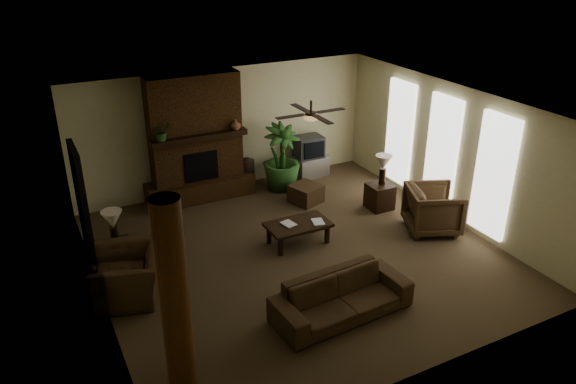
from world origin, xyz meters
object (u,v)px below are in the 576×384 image
sofa (342,291)px  coffee_table (298,226)px  ottoman (306,194)px  floor_vase (247,171)px  tv_stand (310,166)px  floor_plant (281,171)px  log_column (175,304)px  armchair_left (127,268)px  side_table_left (119,257)px  lamp_left (113,222)px  side_table_right (380,196)px  lamp_right (383,164)px  armchair_right (433,207)px

sofa → coffee_table: size_ratio=1.83×
coffee_table → ottoman: bearing=56.3°
floor_vase → tv_stand: bearing=0.0°
tv_stand → floor_plant: floor_plant is taller
log_column → armchair_left: size_ratio=2.32×
side_table_left → lamp_left: bearing=-111.6°
armchair_left → lamp_left: (-0.01, 0.79, 0.47)m
sofa → log_column: bearing=-173.3°
log_column → side_table_right: (5.43, 3.28, -1.12)m
floor_vase → lamp_left: 4.16m
log_column → floor_plant: (3.99, 5.17, -0.96)m
ottoman → side_table_left: bearing=-167.6°
log_column → side_table_left: bearing=92.0°
coffee_table → floor_vase: (0.16, 2.81, 0.06)m
floor_plant → side_table_left: (-4.11, -1.84, -0.16)m
armchair_left → tv_stand: armchair_left is taller
armchair_left → sofa: bearing=70.0°
sofa → lamp_right: lamp_right is taller
coffee_table → floor_vase: 2.81m
side_table_right → lamp_right: bearing=29.7°
armchair_left → lamp_right: size_ratio=1.85×
lamp_left → side_table_right: size_ratio=1.18×
coffee_table → armchair_left: bearing=-175.6°
tv_stand → side_table_left: 5.55m
sofa → side_table_right: 3.91m
floor_vase → floor_plant: floor_plant is taller
log_column → floor_vase: 6.53m
ottoman → lamp_right: (1.33, -0.96, 0.80)m
tv_stand → ottoman: bearing=-130.7°
lamp_right → armchair_left: bearing=-171.6°
log_column → armchair_right: (5.77, 1.98, -0.89)m
lamp_left → lamp_right: same height
log_column → tv_stand: log_column is taller
armchair_right → floor_vase: size_ratio=1.32×
floor_vase → side_table_right: floor_vase is taller
armchair_left → side_table_left: armchair_left is taller
armchair_right → ottoman: armchair_right is taller
tv_stand → lamp_left: size_ratio=1.31×
log_column → floor_plant: log_column is taller
floor_plant → lamp_left: 4.58m
sofa → ottoman: bearing=65.4°
coffee_table → side_table_right: size_ratio=2.18×
lamp_left → tv_stand: bearing=24.0°
ottoman → lamp_left: size_ratio=0.92×
side_table_left → side_table_right: bearing=-0.5°
armchair_left → ottoman: bearing=128.0°
coffee_table → lamp_left: bearing=170.7°
tv_stand → lamp_right: bearing=-85.1°
armchair_right → side_table_right: bearing=37.9°
sofa → floor_plant: floor_plant is taller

